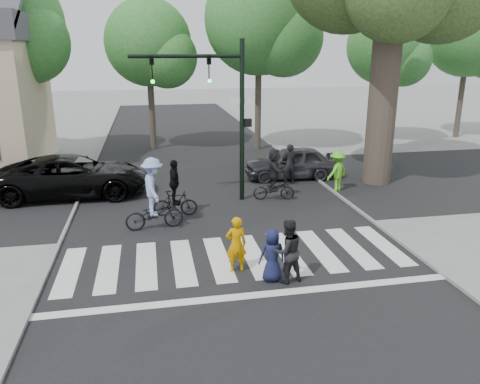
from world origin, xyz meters
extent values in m
plane|color=gray|center=(0.00, 0.00, 0.00)|extent=(120.00, 120.00, 0.00)
cube|color=black|center=(0.00, 5.00, 0.01)|extent=(10.00, 70.00, 0.01)
cube|color=black|center=(0.00, 8.00, 0.01)|extent=(70.00, 10.00, 0.01)
cube|color=gray|center=(-5.05, 5.00, 0.05)|extent=(0.10, 70.00, 0.10)
cube|color=gray|center=(5.05, 5.00, 0.05)|extent=(0.10, 70.00, 0.10)
cube|color=silver|center=(-4.50, 1.00, 0.01)|extent=(0.55, 3.00, 0.01)
cube|color=silver|center=(-3.50, 1.00, 0.01)|extent=(0.55, 3.00, 0.01)
cube|color=silver|center=(-2.50, 1.00, 0.01)|extent=(0.55, 3.00, 0.01)
cube|color=silver|center=(-1.50, 1.00, 0.01)|extent=(0.55, 3.00, 0.01)
cube|color=silver|center=(-0.50, 1.00, 0.01)|extent=(0.55, 3.00, 0.01)
cube|color=silver|center=(0.50, 1.00, 0.01)|extent=(0.55, 3.00, 0.01)
cube|color=silver|center=(1.50, 1.00, 0.01)|extent=(0.55, 3.00, 0.01)
cube|color=silver|center=(2.50, 1.00, 0.01)|extent=(0.55, 3.00, 0.01)
cube|color=silver|center=(3.50, 1.00, 0.01)|extent=(0.55, 3.00, 0.01)
cube|color=silver|center=(4.50, 1.00, 0.01)|extent=(0.55, 3.00, 0.01)
cube|color=silver|center=(0.00, -1.20, 0.01)|extent=(10.00, 0.30, 0.01)
cylinder|color=black|center=(1.20, 6.20, 3.00)|extent=(0.18, 0.18, 6.00)
cylinder|color=black|center=(-0.80, 6.20, 5.40)|extent=(4.00, 0.14, 0.14)
imported|color=black|center=(0.00, 6.20, 4.95)|extent=(0.16, 0.20, 1.00)
sphere|color=#19E533|center=(0.00, 6.08, 4.55)|extent=(0.14, 0.14, 0.14)
imported|color=black|center=(-2.00, 6.20, 4.95)|extent=(0.16, 0.20, 1.00)
sphere|color=#19E533|center=(-2.00, 6.08, 4.55)|extent=(0.14, 0.14, 0.14)
cube|color=black|center=(1.42, 6.20, 3.00)|extent=(0.28, 0.18, 0.30)
cube|color=#FF660C|center=(1.53, 6.20, 3.00)|extent=(0.02, 0.14, 0.20)
cube|color=white|center=(1.20, 6.20, 3.80)|extent=(0.90, 0.04, 0.18)
cylinder|color=brown|center=(7.50, 7.50, 3.50)|extent=(1.20, 1.20, 7.00)
cylinder|color=brown|center=(7.80, 7.30, 6.50)|extent=(1.29, 1.74, 2.93)
cylinder|color=brown|center=(-9.00, 15.70, 3.22)|extent=(0.36, 0.36, 6.44)
sphere|color=#277532|center=(-9.00, 15.70, 6.90)|extent=(5.80, 5.80, 5.80)
sphere|color=#277532|center=(-7.84, 14.83, 5.98)|extent=(4.06, 4.06, 4.06)
cylinder|color=brown|center=(-2.00, 16.80, 2.80)|extent=(0.36, 0.36, 5.60)
sphere|color=#277532|center=(-2.00, 16.80, 6.00)|extent=(4.80, 4.80, 4.80)
sphere|color=#277532|center=(-1.04, 16.08, 5.20)|extent=(3.36, 3.36, 3.36)
cylinder|color=brown|center=(4.00, 15.50, 3.36)|extent=(0.36, 0.36, 6.72)
sphere|color=#277532|center=(4.00, 15.50, 7.20)|extent=(6.00, 6.00, 6.00)
sphere|color=#277532|center=(5.20, 14.60, 6.24)|extent=(4.20, 4.20, 4.20)
cylinder|color=brown|center=(12.00, 16.30, 2.73)|extent=(0.36, 0.36, 5.46)
sphere|color=#277532|center=(12.00, 16.30, 5.85)|extent=(4.60, 4.60, 4.60)
sphere|color=#277532|center=(12.92, 15.61, 5.07)|extent=(3.22, 3.22, 3.22)
cylinder|color=brown|center=(18.00, 16.90, 3.08)|extent=(0.36, 0.36, 6.16)
sphere|color=#277532|center=(18.00, 16.90, 6.60)|extent=(5.40, 5.40, 5.40)
imported|color=#D28900|center=(-0.16, 0.17, 0.76)|extent=(0.56, 0.37, 1.52)
imported|color=#171C3F|center=(0.63, -0.52, 0.69)|extent=(0.70, 0.48, 1.38)
imported|color=black|center=(0.99, -0.65, 0.83)|extent=(0.92, 0.79, 1.66)
imported|color=black|center=(-2.20, 3.68, 0.49)|extent=(1.94, 0.86, 0.98)
imported|color=#8EA3D9|center=(-2.20, 3.68, 1.43)|extent=(0.83, 1.29, 1.89)
imported|color=black|center=(-1.46, 4.81, 0.46)|extent=(1.58, 0.60, 0.93)
imported|color=black|center=(-1.46, 4.81, 1.22)|extent=(0.49, 0.97, 1.60)
imported|color=black|center=(2.42, 5.94, 0.42)|extent=(1.67, 0.81, 0.84)
imported|color=black|center=(2.42, 5.94, 1.22)|extent=(0.71, 1.55, 1.61)
imported|color=black|center=(-5.29, 7.98, 0.82)|extent=(5.88, 2.73, 1.63)
imported|color=#323136|center=(4.03, 8.90, 0.73)|extent=(4.35, 1.95, 1.45)
imported|color=#5CCF23|center=(5.24, 6.54, 0.85)|extent=(1.26, 1.10, 1.70)
imported|color=black|center=(3.69, 8.15, 0.86)|extent=(0.64, 0.42, 1.73)
camera|label=1|loc=(-2.22, -10.89, 5.62)|focal=35.00mm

